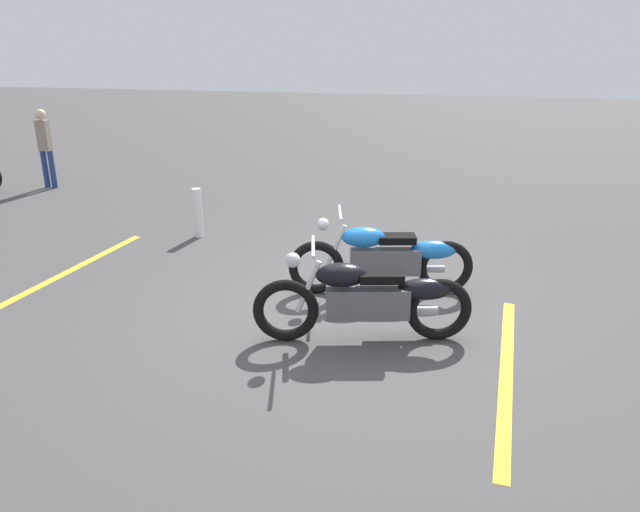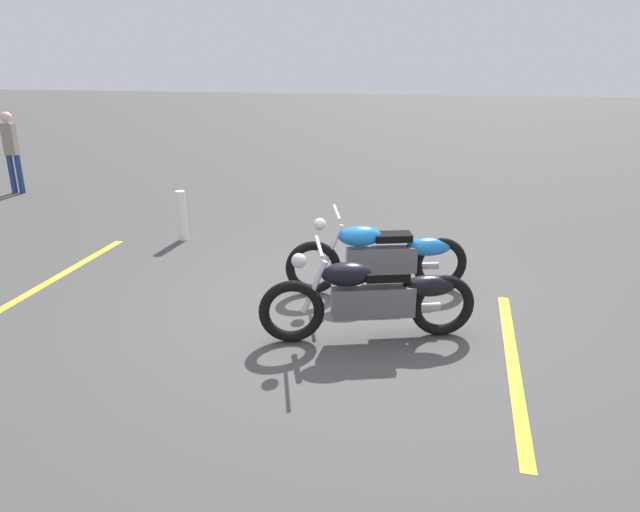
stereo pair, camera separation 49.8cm
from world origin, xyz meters
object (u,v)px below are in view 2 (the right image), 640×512
bystander_near_row (11,148)px  bollard_post (182,216)px  motorcycle_dark_foreground (374,297)px  motorcycle_bright_foreground (382,256)px

bystander_near_row → bollard_post: size_ratio=2.10×
motorcycle_dark_foreground → motorcycle_bright_foreground: bearing=-104.8°
motorcycle_dark_foreground → bystander_near_row: (7.60, -5.20, 0.44)m
motorcycle_dark_foreground → bystander_near_row: bearing=-48.7°
motorcycle_bright_foreground → motorcycle_dark_foreground: (0.01, 1.25, 0.00)m
motorcycle_bright_foreground → bystander_near_row: 8.58m
bystander_near_row → bollard_post: (-4.45, 2.39, -0.52)m
bystander_near_row → motorcycle_bright_foreground: bearing=-123.2°
bystander_near_row → bollard_post: 5.07m
motorcycle_bright_foreground → bollard_post: motorcycle_bright_foreground is taller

